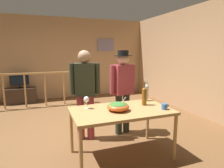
% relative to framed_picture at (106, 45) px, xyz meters
% --- Properties ---
extents(ground_plane, '(8.24, 8.24, 0.00)m').
position_rel_framed_picture_xyz_m(ground_plane, '(-1.56, -3.11, -1.81)').
color(ground_plane, brown).
extents(back_wall, '(6.00, 0.10, 2.72)m').
position_rel_framed_picture_xyz_m(back_wall, '(-1.56, 0.06, -0.46)').
color(back_wall, tan).
rests_on(back_wall, ground_plane).
extents(side_wall_right, '(0.10, 4.75, 2.72)m').
position_rel_framed_picture_xyz_m(side_wall_right, '(1.44, -2.16, -0.46)').
color(side_wall_right, tan).
rests_on(side_wall_right, ground_plane).
extents(framed_picture, '(0.62, 0.03, 0.44)m').
position_rel_framed_picture_xyz_m(framed_picture, '(0.00, 0.00, 0.00)').
color(framed_picture, gray).
extents(stair_railing, '(3.32, 0.10, 1.04)m').
position_rel_framed_picture_xyz_m(stair_railing, '(-2.22, -0.88, -1.16)').
color(stair_railing, '#B2844C').
rests_on(stair_railing, ground_plane).
extents(tv_console, '(0.90, 0.40, 0.47)m').
position_rel_framed_picture_xyz_m(tv_console, '(-2.89, -0.29, -1.58)').
color(tv_console, '#38281E').
rests_on(tv_console, ground_plane).
extents(flat_screen_tv, '(0.53, 0.12, 0.42)m').
position_rel_framed_picture_xyz_m(flat_screen_tv, '(-2.89, -0.32, -1.09)').
color(flat_screen_tv, black).
rests_on(flat_screen_tv, tv_console).
extents(serving_table, '(1.45, 0.84, 0.74)m').
position_rel_framed_picture_xyz_m(serving_table, '(-1.17, -4.20, -1.14)').
color(serving_table, '#B2844C').
rests_on(serving_table, ground_plane).
extents(salad_bowl, '(0.32, 0.32, 0.19)m').
position_rel_framed_picture_xyz_m(salad_bowl, '(-1.23, -4.23, -1.01)').
color(salad_bowl, '#DB5B23').
rests_on(salad_bowl, serving_table).
extents(wine_glass, '(0.08, 0.08, 0.19)m').
position_rel_framed_picture_xyz_m(wine_glass, '(-1.64, -3.98, -0.94)').
color(wine_glass, silver).
rests_on(wine_glass, serving_table).
extents(wine_bottle_clear, '(0.07, 0.07, 0.37)m').
position_rel_framed_picture_xyz_m(wine_bottle_clear, '(-0.56, -3.88, -0.92)').
color(wine_bottle_clear, silver).
rests_on(wine_bottle_clear, serving_table).
extents(wine_bottle_amber, '(0.08, 0.08, 0.38)m').
position_rel_framed_picture_xyz_m(wine_bottle_amber, '(-0.74, -4.11, -0.92)').
color(wine_bottle_amber, brown).
rests_on(wine_bottle_amber, serving_table).
extents(mug_blue, '(0.12, 0.09, 0.09)m').
position_rel_framed_picture_xyz_m(mug_blue, '(-0.57, -4.42, -1.03)').
color(mug_blue, '#3866B2').
rests_on(mug_blue, serving_table).
extents(person_standing_left, '(0.52, 0.29, 1.61)m').
position_rel_framed_picture_xyz_m(person_standing_left, '(-1.53, -3.42, -0.88)').
color(person_standing_left, '#9E3842').
rests_on(person_standing_left, ground_plane).
extents(person_standing_right, '(0.56, 0.35, 1.61)m').
position_rel_framed_picture_xyz_m(person_standing_right, '(-0.81, -3.42, -0.87)').
color(person_standing_right, '#2D3323').
rests_on(person_standing_right, ground_plane).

